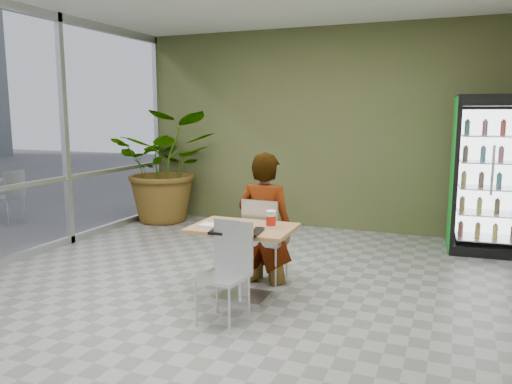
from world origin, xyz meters
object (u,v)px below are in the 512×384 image
(chair_near, at_px, (228,263))
(soda_cup, at_px, (271,220))
(chair_far, at_px, (263,234))
(dining_table, at_px, (243,247))
(cafeteria_tray, at_px, (237,231))
(potted_plant, at_px, (166,166))
(seated_woman, at_px, (265,231))
(beverage_fridge, at_px, (490,175))

(chair_near, xyz_separation_m, soda_cup, (0.21, 0.54, 0.31))
(chair_far, relative_size, chair_near, 1.04)
(dining_table, xyz_separation_m, cafeteria_tray, (0.05, -0.25, 0.23))
(cafeteria_tray, xyz_separation_m, potted_plant, (-2.74, 3.16, 0.19))
(soda_cup, distance_m, cafeteria_tray, 0.37)
(seated_woman, distance_m, cafeteria_tray, 0.86)
(potted_plant, bearing_deg, cafeteria_tray, -49.09)
(seated_woman, distance_m, potted_plant, 3.58)
(soda_cup, height_order, potted_plant, potted_plant)
(chair_near, xyz_separation_m, seated_woman, (-0.07, 1.11, 0.05))
(dining_table, height_order, soda_cup, soda_cup)
(cafeteria_tray, height_order, potted_plant, potted_plant)
(seated_woman, xyz_separation_m, cafeteria_tray, (0.03, -0.84, 0.19))
(seated_woman, relative_size, potted_plant, 0.92)
(beverage_fridge, bearing_deg, cafeteria_tray, -130.67)
(chair_near, bearing_deg, dining_table, 104.91)
(soda_cup, height_order, beverage_fridge, beverage_fridge)
(soda_cup, height_order, cafeteria_tray, soda_cup)
(dining_table, distance_m, seated_woman, 0.59)
(dining_table, relative_size, chair_far, 1.08)
(potted_plant, bearing_deg, chair_near, -51.05)
(dining_table, relative_size, seated_woman, 0.58)
(dining_table, height_order, potted_plant, potted_plant)
(chair_near, relative_size, seated_woman, 0.52)
(chair_far, xyz_separation_m, soda_cup, (0.28, -0.52, 0.28))
(dining_table, bearing_deg, potted_plant, 132.79)
(cafeteria_tray, bearing_deg, potted_plant, 130.91)
(chair_far, relative_size, soda_cup, 5.34)
(chair_far, relative_size, cafeteria_tray, 2.04)
(soda_cup, distance_m, potted_plant, 4.16)
(chair_far, xyz_separation_m, beverage_fridge, (2.35, 2.27, 0.50))
(dining_table, xyz_separation_m, seated_woman, (0.01, 0.59, 0.04))
(soda_cup, relative_size, potted_plant, 0.09)
(cafeteria_tray, bearing_deg, seated_woman, 92.32)
(chair_near, distance_m, seated_woman, 1.11)
(cafeteria_tray, bearing_deg, chair_far, 92.62)
(chair_near, distance_m, beverage_fridge, 4.07)
(dining_table, distance_m, cafeteria_tray, 0.34)
(chair_far, height_order, chair_near, chair_far)
(dining_table, height_order, chair_near, chair_near)
(chair_far, height_order, seated_woman, seated_woman)
(chair_near, distance_m, cafeteria_tray, 0.36)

